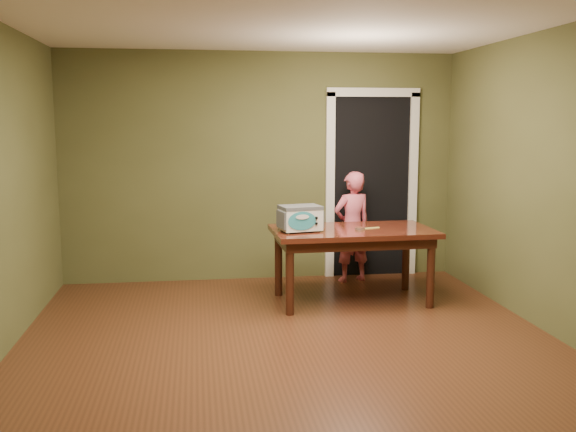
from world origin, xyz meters
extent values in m
plane|color=#4F2816|center=(0.00, 0.00, 0.00)|extent=(5.00, 5.00, 0.00)
cube|color=brown|center=(0.00, 2.50, 1.30)|extent=(4.50, 0.02, 2.60)
cube|color=brown|center=(0.00, -2.50, 1.30)|extent=(4.50, 0.02, 2.60)
cube|color=brown|center=(2.25, 0.00, 1.30)|extent=(0.02, 5.00, 2.60)
cube|color=white|center=(0.00, 0.00, 2.60)|extent=(4.50, 5.00, 0.02)
cube|color=black|center=(1.30, 2.80, 1.05)|extent=(0.90, 0.60, 2.10)
cube|color=black|center=(1.30, 2.48, 1.05)|extent=(0.90, 0.02, 2.10)
cube|color=white|center=(0.80, 2.47, 1.05)|extent=(0.10, 0.06, 2.20)
cube|color=white|center=(1.80, 2.47, 1.05)|extent=(0.10, 0.06, 2.20)
cube|color=white|center=(1.30, 2.47, 2.15)|extent=(1.10, 0.06, 0.10)
cube|color=#3B130D|center=(0.80, 1.38, 0.72)|extent=(1.62, 0.94, 0.05)
cube|color=#33160C|center=(0.80, 1.38, 0.65)|extent=(1.50, 0.82, 0.10)
cylinder|color=#33160C|center=(0.11, 1.01, 0.35)|extent=(0.08, 0.08, 0.70)
cylinder|color=#33160C|center=(0.10, 1.71, 0.35)|extent=(0.08, 0.08, 0.70)
cylinder|color=#33160C|center=(1.51, 1.04, 0.35)|extent=(0.08, 0.08, 0.70)
cylinder|color=#33160C|center=(1.49, 1.74, 0.35)|extent=(0.08, 0.08, 0.70)
cylinder|color=#4C4F54|center=(0.13, 1.18, 0.76)|extent=(0.03, 0.03, 0.02)
cylinder|color=#4C4F54|center=(0.08, 1.38, 0.76)|extent=(0.03, 0.03, 0.02)
cylinder|color=#4C4F54|center=(0.43, 1.24, 0.76)|extent=(0.03, 0.03, 0.02)
cylinder|color=#4C4F54|center=(0.39, 1.44, 0.76)|extent=(0.03, 0.03, 0.02)
cube|color=white|center=(0.26, 1.31, 0.87)|extent=(0.42, 0.34, 0.21)
cube|color=#4C4F54|center=(0.26, 1.31, 0.99)|extent=(0.43, 0.35, 0.03)
cube|color=#4C4F54|center=(0.06, 1.27, 0.87)|extent=(0.07, 0.24, 0.17)
cube|color=#4C4F54|center=(0.45, 1.35, 0.87)|extent=(0.07, 0.24, 0.17)
ellipsoid|color=teal|center=(0.25, 1.16, 0.87)|extent=(0.28, 0.07, 0.18)
cylinder|color=black|center=(0.40, 1.19, 0.90)|extent=(0.03, 0.02, 0.03)
cylinder|color=black|center=(0.40, 1.19, 0.84)|extent=(0.02, 0.02, 0.02)
cylinder|color=silver|center=(0.87, 1.32, 0.76)|extent=(0.10, 0.10, 0.02)
cylinder|color=#4E261A|center=(0.87, 1.32, 0.77)|extent=(0.09, 0.09, 0.01)
cube|color=#EFEC67|center=(1.00, 1.38, 0.75)|extent=(0.18, 0.08, 0.01)
imported|color=#D75870|center=(1.00, 2.20, 0.63)|extent=(0.52, 0.41, 1.26)
camera|label=1|loc=(-0.75, -4.81, 1.82)|focal=40.00mm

